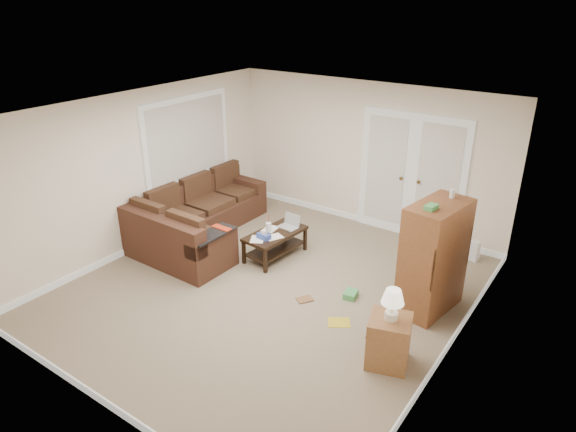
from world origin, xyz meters
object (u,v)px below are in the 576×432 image
Objects in this scene: coffee_table at (276,243)px; tv_armoire at (434,257)px; side_cabinet at (389,337)px; sectional_sofa at (194,222)px.

tv_armoire is (2.47, 0.01, 0.52)m from coffee_table.
coffee_table is 1.12× the size of side_cabinet.
side_cabinet is at bearing -22.81° from coffee_table.
tv_armoire is 1.67× the size of side_cabinet.
tv_armoire reaches higher than side_cabinet.
side_cabinet is at bearing -79.42° from tv_armoire.
tv_armoire is 1.38m from side_cabinet.
sectional_sofa reaches higher than coffee_table.
side_cabinet reaches higher than coffee_table.
coffee_table is at bearing -170.67° from tv_armoire.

